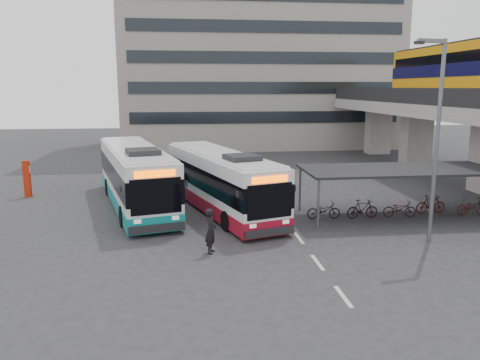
{
  "coord_description": "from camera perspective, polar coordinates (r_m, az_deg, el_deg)",
  "views": [
    {
      "loc": [
        -2.44,
        -19.59,
        6.63
      ],
      "look_at": [
        0.26,
        3.61,
        2.0
      ],
      "focal_mm": 35.0,
      "sensor_mm": 36.0,
      "label": 1
    }
  ],
  "objects": [
    {
      "name": "ground",
      "position": [
        20.82,
        0.44,
        -7.35
      ],
      "size": [
        120.0,
        120.0,
        0.0
      ],
      "primitive_type": "plane",
      "color": "#28282B",
      "rests_on": "ground"
    },
    {
      "name": "bus_main",
      "position": [
        25.5,
        -2.42,
        -0.18
      ],
      "size": [
        5.89,
        11.84,
        3.44
      ],
      "rotation": [
        0.0,
        0.0,
        0.31
      ],
      "color": "white",
      "rests_on": "ground"
    },
    {
      "name": "bike_shelter",
      "position": [
        25.61,
        18.8,
        -0.9
      ],
      "size": [
        10.0,
        4.0,
        2.54
      ],
      "color": "#595B60",
      "rests_on": "ground"
    },
    {
      "name": "lamp_post",
      "position": [
        21.26,
        22.74,
        5.64
      ],
      "size": [
        1.5,
        0.44,
        8.57
      ],
      "rotation": [
        0.0,
        0.0,
        0.19
      ],
      "color": "#595B60",
      "rests_on": "ground"
    },
    {
      "name": "office_block",
      "position": [
        56.53,
        2.07,
        17.17
      ],
      "size": [
        30.0,
        15.0,
        25.0
      ],
      "primitive_type": "cube",
      "color": "gray",
      "rests_on": "ground"
    },
    {
      "name": "viaduct",
      "position": [
        36.31,
        26.11,
        9.47
      ],
      "size": [
        8.0,
        32.0,
        9.68
      ],
      "color": "gray",
      "rests_on": "ground"
    },
    {
      "name": "road_markings",
      "position": [
        18.53,
        9.43,
        -9.89
      ],
      "size": [
        0.15,
        7.6,
        0.01
      ],
      "color": "beige",
      "rests_on": "ground"
    },
    {
      "name": "sign_totem_north",
      "position": [
        31.44,
        -24.53,
        0.19
      ],
      "size": [
        0.48,
        0.28,
        2.26
      ],
      "rotation": [
        0.0,
        0.0,
        -0.32
      ],
      "color": "#A71E0A",
      "rests_on": "ground"
    },
    {
      "name": "bus_teal",
      "position": [
        27.03,
        -12.65,
        0.39
      ],
      "size": [
        5.6,
        12.53,
        3.62
      ],
      "rotation": [
        0.0,
        0.0,
        0.25
      ],
      "color": "white",
      "rests_on": "ground"
    },
    {
      "name": "pedestrian",
      "position": [
        19.06,
        -3.57,
        -6.21
      ],
      "size": [
        0.6,
        0.77,
        1.86
      ],
      "primitive_type": "imported",
      "rotation": [
        0.0,
        0.0,
        1.32
      ],
      "color": "black",
      "rests_on": "ground"
    }
  ]
}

